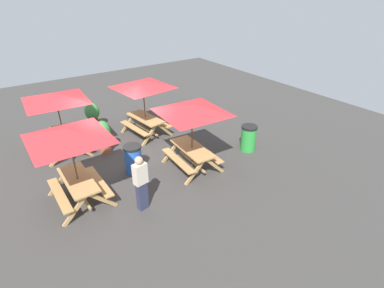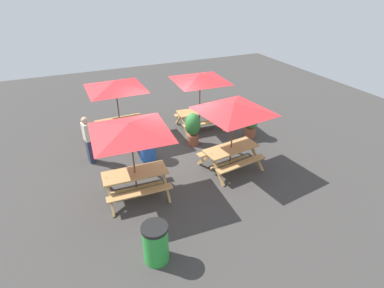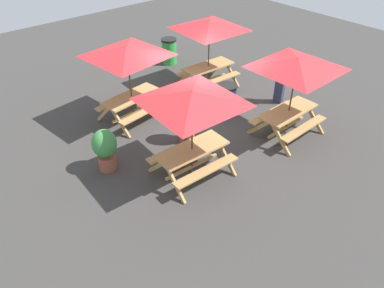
{
  "view_description": "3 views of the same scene",
  "coord_description": "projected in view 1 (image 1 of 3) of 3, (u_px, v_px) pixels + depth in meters",
  "views": [
    {
      "loc": [
        -8.87,
        3.19,
        5.58
      ],
      "look_at": [
        -1.74,
        -1.75,
        0.9
      ],
      "focal_mm": 28.0,
      "sensor_mm": 36.0,
      "label": 1
    },
    {
      "loc": [
        -3.07,
        -8.71,
        5.59
      ],
      "look_at": [
        0.29,
        -1.14,
        0.9
      ],
      "focal_mm": 28.0,
      "sensor_mm": 36.0,
      "label": 2
    },
    {
      "loc": [
        6.44,
        6.88,
        6.04
      ],
      "look_at": [
        1.79,
        1.49,
        0.9
      ],
      "focal_mm": 35.0,
      "sensor_mm": 36.0,
      "label": 3
    }
  ],
  "objects": [
    {
      "name": "potted_plant_1",
      "position": [
        93.0,
        114.0,
        12.74
      ],
      "size": [
        0.61,
        0.61,
        1.14
      ],
      "color": "#935138",
      "rests_on": "ground"
    },
    {
      "name": "picnic_table_2",
      "position": [
        56.0,
        102.0,
        10.27
      ],
      "size": [
        2.82,
        2.82,
        2.34
      ],
      "rotation": [
        0.0,
        0.0,
        -0.05
      ],
      "color": "tan",
      "rests_on": "ground"
    },
    {
      "name": "picnic_table_1",
      "position": [
        192.0,
        113.0,
        9.34
      ],
      "size": [
        2.83,
        2.83,
        2.34
      ],
      "rotation": [
        0.0,
        0.0,
        -0.05
      ],
      "color": "tan",
      "rests_on": "ground"
    },
    {
      "name": "potted_plant_0",
      "position": [
        103.0,
        135.0,
        10.87
      ],
      "size": [
        0.57,
        0.57,
        1.26
      ],
      "color": "#935138",
      "rests_on": "ground"
    },
    {
      "name": "ground_plane",
      "position": [
        124.0,
        160.0,
        10.66
      ],
      "size": [
        24.0,
        24.0,
        0.0
      ],
      "primitive_type": "plane",
      "color": "#3D3A38",
      "rests_on": "ground"
    },
    {
      "name": "picnic_table_0",
      "position": [
        69.0,
        140.0,
        7.76
      ],
      "size": [
        2.83,
        2.83,
        2.34
      ],
      "rotation": [
        0.0,
        0.0,
        0.01
      ],
      "color": "tan",
      "rests_on": "ground"
    },
    {
      "name": "trash_bin_green",
      "position": [
        248.0,
        138.0,
        11.13
      ],
      "size": [
        0.59,
        0.59,
        0.98
      ],
      "color": "green",
      "rests_on": "ground"
    },
    {
      "name": "picnic_table_3",
      "position": [
        143.0,
        88.0,
        11.58
      ],
      "size": [
        2.81,
        2.81,
        2.34
      ],
      "rotation": [
        0.0,
        0.0,
        0.13
      ],
      "color": "tan",
      "rests_on": "ground"
    },
    {
      "name": "person_standing",
      "position": [
        141.0,
        182.0,
        8.0
      ],
      "size": [
        0.29,
        0.4,
        1.67
      ],
      "rotation": [
        0.0,
        0.0,
        4.91
      ],
      "color": "#2D334C",
      "rests_on": "ground"
    },
    {
      "name": "trash_bin_blue",
      "position": [
        133.0,
        159.0,
        9.79
      ],
      "size": [
        0.59,
        0.59,
        0.98
      ],
      "color": "blue",
      "rests_on": "ground"
    }
  ]
}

